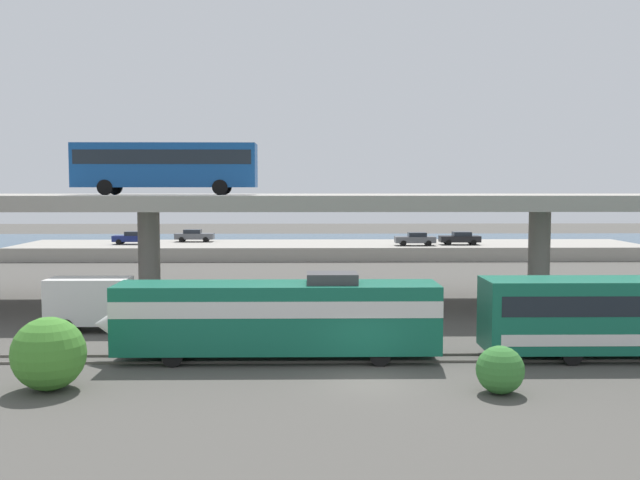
# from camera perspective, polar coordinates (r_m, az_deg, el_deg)

# --- Properties ---
(ground_plane) EXTENTS (260.00, 260.00, 0.00)m
(ground_plane) POSITION_cam_1_polar(r_m,az_deg,el_deg) (31.20, 3.88, -11.13)
(ground_plane) COLOR #4C4944
(rail_strip_near) EXTENTS (110.00, 0.12, 0.12)m
(rail_strip_near) POSITION_cam_1_polar(r_m,az_deg,el_deg) (34.37, 3.41, -9.57)
(rail_strip_near) COLOR #59544C
(rail_strip_near) RESTS_ON ground_plane
(rail_strip_far) EXTENTS (110.00, 0.12, 0.12)m
(rail_strip_far) POSITION_cam_1_polar(r_m,az_deg,el_deg) (35.73, 3.24, -9.04)
(rail_strip_far) COLOR #59544C
(rail_strip_far) RESTS_ON ground_plane
(train_locomotive) EXTENTS (16.31, 3.04, 4.18)m
(train_locomotive) POSITION_cam_1_polar(r_m,az_deg,el_deg) (34.59, -4.65, -5.88)
(train_locomotive) COLOR #14664C
(train_locomotive) RESTS_ON ground_plane
(highway_overpass) EXTENTS (96.00, 12.97, 7.71)m
(highway_overpass) POSITION_cam_1_polar(r_m,az_deg,el_deg) (50.06, 1.99, 2.84)
(highway_overpass) COLOR #9E998E
(highway_overpass) RESTS_ON ground_plane
(transit_bus_on_overpass) EXTENTS (12.00, 2.68, 3.40)m
(transit_bus_on_overpass) POSITION_cam_1_polar(r_m,az_deg,el_deg) (49.20, -12.10, 5.91)
(transit_bus_on_overpass) COLOR #14478C
(transit_bus_on_overpass) RESTS_ON highway_overpass
(service_truck_west) EXTENTS (6.80, 2.46, 3.04)m
(service_truck_west) POSITION_cam_1_polar(r_m,az_deg,el_deg) (43.26, -16.63, -4.75)
(service_truck_west) COLOR #515459
(service_truck_west) RESTS_ON ground_plane
(pier_parking_lot) EXTENTS (72.37, 12.87, 1.54)m
(pier_parking_lot) POSITION_cam_1_polar(r_m,az_deg,el_deg) (85.35, 0.78, -0.78)
(pier_parking_lot) COLOR #9E998E
(pier_parking_lot) RESTS_ON ground_plane
(parked_car_0) EXTENTS (4.30, 1.92, 1.50)m
(parked_car_0) POSITION_cam_1_polar(r_m,az_deg,el_deg) (86.86, -14.60, 0.19)
(parked_car_0) COLOR navy
(parked_car_0) RESTS_ON pier_parking_lot
(parked_car_1) EXTENTS (4.63, 1.96, 1.50)m
(parked_car_1) POSITION_cam_1_polar(r_m,az_deg,el_deg) (84.88, 11.00, 0.16)
(parked_car_1) COLOR black
(parked_car_1) RESTS_ON pier_parking_lot
(parked_car_2) EXTENTS (4.58, 1.88, 1.50)m
(parked_car_2) POSITION_cam_1_polar(r_m,az_deg,el_deg) (82.92, 7.55, 0.10)
(parked_car_2) COLOR #515459
(parked_car_2) RESTS_ON pier_parking_lot
(parked_car_3) EXTENTS (4.66, 1.89, 1.50)m
(parked_car_3) POSITION_cam_1_polar(r_m,az_deg,el_deg) (89.15, -9.91, 0.36)
(parked_car_3) COLOR #515459
(parked_car_3) RESTS_ON pier_parking_lot
(harbor_water) EXTENTS (140.00, 36.00, 0.01)m
(harbor_water) POSITION_cam_1_polar(r_m,az_deg,el_deg) (108.32, 0.41, -0.12)
(harbor_water) COLOR #2D5170
(harbor_water) RESTS_ON ground_plane
(shrub_left) EXTENTS (2.99, 2.99, 2.99)m
(shrub_left) POSITION_cam_1_polar(r_m,az_deg,el_deg) (31.59, -20.64, -8.40)
(shrub_left) COLOR #43892F
(shrub_left) RESTS_ON ground_plane
(shrub_right) EXTENTS (1.93, 1.93, 1.93)m
(shrub_right) POSITION_cam_1_polar(r_m,az_deg,el_deg) (30.11, 14.04, -9.92)
(shrub_right) COLOR #387D33
(shrub_right) RESTS_ON ground_plane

